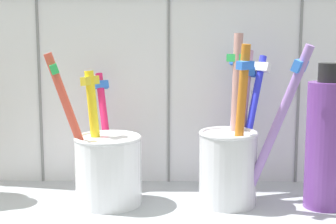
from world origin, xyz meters
TOP-DOWN VIEW (x-y plane):
  - counter_slab at (0.00, 0.00)cm, footprint 64.00×22.00cm
  - tile_wall_back at (-0.00, 12.00)cm, footprint 64.00×2.20cm
  - toothbrush_cup_left at (-6.72, 2.52)cm, footprint 10.05×11.03cm
  - toothbrush_cup_right at (7.02, 2.73)cm, footprint 11.16×11.96cm
  - soap_bottle at (16.87, 1.58)cm, footprint 4.35×4.35cm

SIDE VIEW (x-z plane):
  - counter_slab at x=0.00cm, z-range 0.00..2.00cm
  - toothbrush_cup_left at x=-6.72cm, z-range -2.01..14.69cm
  - toothbrush_cup_right at x=7.02cm, z-range -1.87..16.77cm
  - soap_bottle at x=16.87cm, z-range 1.33..16.88cm
  - tile_wall_back at x=0.00cm, z-range 0.00..45.00cm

